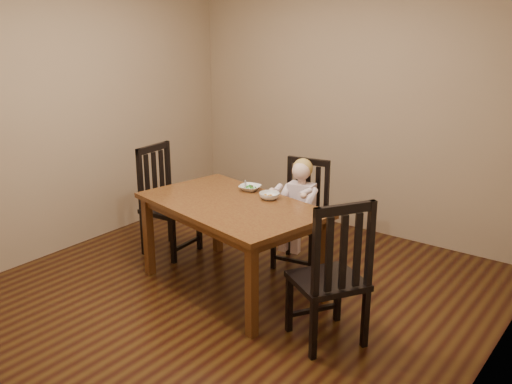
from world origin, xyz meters
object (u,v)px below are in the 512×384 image
Objects in this scene: chair_child at (302,216)px; chair_right at (332,276)px; dining_table at (231,213)px; chair_left at (166,202)px; bowl_veg at (269,196)px; toddler at (300,203)px; bowl_peas at (250,188)px.

chair_right reaches higher than chair_child.
chair_right is (1.12, -0.26, -0.16)m from dining_table.
chair_left reaches higher than bowl_veg.
dining_table is at bearing 108.41° from chair_right.
toddler is (0.01, -0.05, 0.14)m from chair_child.
toddler is (0.23, 0.73, -0.06)m from dining_table.
bowl_peas is (-0.08, 0.37, 0.11)m from dining_table.
toddler is (-0.89, 0.99, 0.09)m from chair_right.
chair_child is 0.91× the size of chair_right.
chair_left is at bearing 108.52° from chair_right.
chair_left is (-1.02, 0.23, -0.17)m from dining_table.
dining_table is 0.76m from toddler.
dining_table is at bearing -77.17° from bowl_peas.
toddler is 0.51m from bowl_peas.
chair_right is 6.38× the size of bowl_veg.
chair_left reaches higher than toddler.
chair_right is (2.13, -0.49, 0.02)m from chair_left.
chair_child reaches higher than bowl_veg.
chair_left is 2.19m from chair_right.
chair_left reaches higher than bowl_peas.
chair_left is 6.16× the size of bowl_veg.
toddler is at bearing 73.53° from chair_right.
chair_right reaches higher than bowl_peas.
chair_child is 5.44× the size of bowl_peas.
chair_right is 6.00× the size of bowl_peas.
dining_table is 1.06m from chair_left.
bowl_veg is at bearing -18.95° from bowl_peas.
toddler is 0.49m from bowl_veg.
bowl_veg is (-0.92, 0.53, 0.27)m from chair_right.
chair_right is (0.90, -1.04, 0.05)m from chair_child.
bowl_veg is at bearing 91.43° from chair_right.
dining_table is 9.83× the size of bowl_veg.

